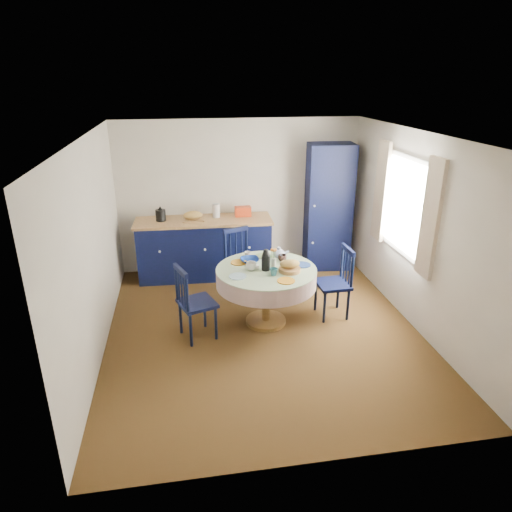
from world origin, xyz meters
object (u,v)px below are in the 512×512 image
(kitchen_counter, at_px, (205,247))
(cobalt_bowl, at_px, (250,260))
(mug_c, at_px, (282,258))
(chair_left, at_px, (194,302))
(mug_d, at_px, (248,255))
(dining_table, at_px, (267,277))
(pantry_cabinet, at_px, (328,207))
(chair_far, at_px, (241,262))
(chair_right, at_px, (336,282))
(mug_b, at_px, (274,272))
(mug_a, at_px, (251,266))

(kitchen_counter, xyz_separation_m, cobalt_bowl, (0.52, -1.46, 0.32))
(mug_c, bearing_deg, chair_left, -160.49)
(mug_d, height_order, cobalt_bowl, mug_d)
(dining_table, bearing_deg, pantry_cabinet, 52.12)
(dining_table, height_order, chair_far, dining_table)
(kitchen_counter, height_order, mug_d, kitchen_counter)
(chair_far, height_order, cobalt_bowl, chair_far)
(chair_right, xyz_separation_m, mug_b, (-0.93, -0.28, 0.34))
(chair_left, bearing_deg, mug_a, -94.52)
(mug_a, xyz_separation_m, mug_c, (0.46, 0.23, -0.01))
(chair_far, distance_m, mug_c, 0.93)
(pantry_cabinet, relative_size, mug_b, 20.74)
(mug_d, bearing_deg, mug_c, -24.25)
(chair_far, height_order, mug_c, chair_far)
(cobalt_bowl, bearing_deg, chair_right, -9.23)
(chair_far, distance_m, chair_right, 1.49)
(mug_a, bearing_deg, dining_table, 2.43)
(chair_far, bearing_deg, mug_d, -107.43)
(chair_left, relative_size, mug_d, 10.60)
(chair_far, height_order, mug_a, chair_far)
(kitchen_counter, height_order, cobalt_bowl, kitchen_counter)
(kitchen_counter, height_order, mug_a, kitchen_counter)
(chair_far, xyz_separation_m, mug_a, (0.01, -0.97, 0.33))
(kitchen_counter, xyz_separation_m, mug_c, (0.97, -1.49, 0.34))
(pantry_cabinet, bearing_deg, mug_c, -120.41)
(pantry_cabinet, distance_m, cobalt_bowl, 2.21)
(cobalt_bowl, bearing_deg, mug_c, -3.66)
(kitchen_counter, bearing_deg, chair_left, -95.42)
(kitchen_counter, height_order, chair_right, kitchen_counter)
(chair_far, xyz_separation_m, mug_d, (0.03, -0.54, 0.32))
(mug_b, height_order, cobalt_bowl, mug_b)
(chair_left, relative_size, mug_a, 7.44)
(mug_b, bearing_deg, kitchen_counter, 111.44)
(mug_b, xyz_separation_m, cobalt_bowl, (-0.23, 0.47, -0.02))
(chair_right, height_order, mug_b, chair_right)
(chair_left, xyz_separation_m, mug_c, (1.22, 0.43, 0.34))
(mug_a, xyz_separation_m, cobalt_bowl, (0.02, 0.25, -0.02))
(mug_b, xyz_separation_m, mug_d, (-0.23, 0.64, -0.00))
(chair_left, bearing_deg, kitchen_counter, -27.16)
(kitchen_counter, xyz_separation_m, chair_left, (-0.25, -1.92, -0.00))
(pantry_cabinet, bearing_deg, mug_a, -126.15)
(chair_far, bearing_deg, mug_b, -97.93)
(chair_right, relative_size, mug_b, 9.70)
(mug_d, xyz_separation_m, cobalt_bowl, (-0.00, -0.17, -0.01))
(dining_table, relative_size, cobalt_bowl, 5.30)
(chair_far, height_order, chair_right, chair_far)
(cobalt_bowl, bearing_deg, mug_a, -94.18)
(cobalt_bowl, bearing_deg, dining_table, -52.59)
(mug_b, bearing_deg, chair_left, 179.50)
(pantry_cabinet, relative_size, cobalt_bowl, 8.55)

